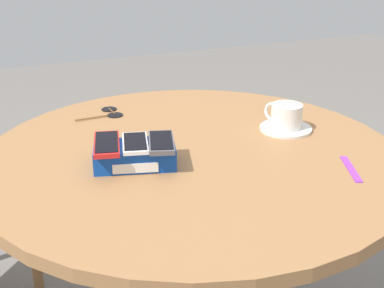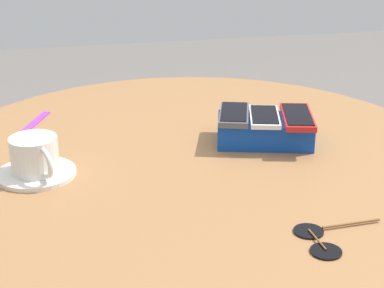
% 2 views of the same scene
% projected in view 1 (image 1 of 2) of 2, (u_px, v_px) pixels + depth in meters
% --- Properties ---
extents(round_table, '(1.04, 1.04, 0.74)m').
position_uv_depth(round_table, '(192.00, 191.00, 1.37)').
color(round_table, '#2D2D2D').
rests_on(round_table, ground_plane).
extents(phone_box, '(0.21, 0.15, 0.05)m').
position_uv_depth(phone_box, '(135.00, 155.00, 1.24)').
color(phone_box, '#0F42AD').
rests_on(phone_box, round_table).
extents(phone_red, '(0.09, 0.15, 0.01)m').
position_uv_depth(phone_red, '(107.00, 144.00, 1.22)').
color(phone_red, red).
rests_on(phone_red, phone_box).
extents(phone_white, '(0.09, 0.13, 0.01)m').
position_uv_depth(phone_white, '(135.00, 143.00, 1.23)').
color(phone_white, silver).
rests_on(phone_white, phone_box).
extents(phone_gray, '(0.09, 0.14, 0.01)m').
position_uv_depth(phone_gray, '(161.00, 142.00, 1.23)').
color(phone_gray, '#515156').
rests_on(phone_gray, phone_box).
extents(saucer, '(0.14, 0.14, 0.01)m').
position_uv_depth(saucer, '(286.00, 128.00, 1.46)').
color(saucer, silver).
rests_on(saucer, round_table).
extents(coffee_cup, '(0.08, 0.11, 0.06)m').
position_uv_depth(coffee_cup, '(286.00, 115.00, 1.44)').
color(coffee_cup, silver).
rests_on(coffee_cup, saucer).
extents(lanyard_strap, '(0.07, 0.13, 0.00)m').
position_uv_depth(lanyard_strap, '(351.00, 169.00, 1.23)').
color(lanyard_strap, purple).
rests_on(lanyard_strap, round_table).
extents(sunglasses, '(0.14, 0.10, 0.01)m').
position_uv_depth(sunglasses, '(110.00, 113.00, 1.58)').
color(sunglasses, black).
rests_on(sunglasses, round_table).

